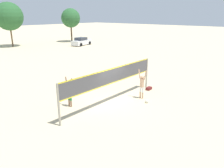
% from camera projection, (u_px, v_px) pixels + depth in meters
% --- Properties ---
extents(ground_plane, '(200.00, 200.00, 0.00)m').
position_uv_depth(ground_plane, '(112.00, 102.00, 14.74)').
color(ground_plane, beige).
extents(volleyball_net, '(8.60, 0.12, 2.37)m').
position_uv_depth(volleyball_net, '(112.00, 78.00, 14.21)').
color(volleyball_net, gray).
rests_on(volleyball_net, ground_plane).
extents(player_spiker, '(0.28, 0.70, 2.07)m').
position_uv_depth(player_spiker, '(142.00, 84.00, 15.14)').
color(player_spiker, tan).
rests_on(player_spiker, ground_plane).
extents(player_blocker, '(0.28, 0.68, 1.95)m').
position_uv_depth(player_blocker, '(69.00, 92.00, 13.79)').
color(player_blocker, '#8C664C').
rests_on(player_blocker, ground_plane).
extents(volleyball, '(0.23, 0.23, 0.23)m').
position_uv_depth(volleyball, '(147.00, 101.00, 14.63)').
color(volleyball, silver).
rests_on(volleyball, ground_plane).
extents(gear_bag, '(0.51, 0.30, 0.21)m').
position_uv_depth(gear_bag, '(149.00, 88.00, 17.15)').
color(gear_bag, maroon).
rests_on(gear_bag, ground_plane).
extents(parked_car_near, '(4.78, 2.60, 1.48)m').
position_uv_depth(parked_car_near, '(82.00, 42.00, 41.25)').
color(parked_car_near, silver).
rests_on(parked_car_near, ground_plane).
extents(tree_left_cluster, '(4.86, 4.86, 7.69)m').
position_uv_depth(tree_left_cluster, '(9.00, 16.00, 38.17)').
color(tree_left_cluster, brown).
rests_on(tree_left_cluster, ground_plane).
extents(tree_right_cluster, '(3.89, 3.89, 6.81)m').
position_uv_depth(tree_right_cluster, '(71.00, 18.00, 45.30)').
color(tree_right_cluster, '#4C3823').
rests_on(tree_right_cluster, ground_plane).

